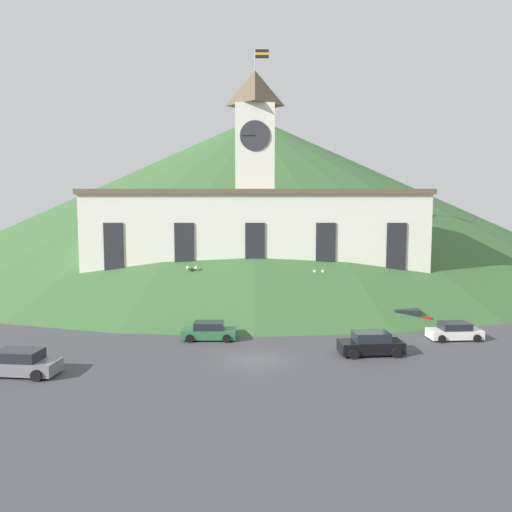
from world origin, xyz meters
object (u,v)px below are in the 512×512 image
object	(u,v)px
car_green_wagon	(210,331)
car_black_suv	(372,344)
street_lamp_far_right	(193,279)
car_gray_pickup	(21,363)
street_lamp_far_left	(320,281)
car_white_taxi	(456,332)
car_red_sedan	(408,317)
pedestrian	(353,311)

from	to	relation	value
car_green_wagon	car_black_suv	xyz separation A→B (m)	(12.98, -4.32, 0.11)
street_lamp_far_right	car_gray_pickup	size ratio (longest dim) A/B	0.92
street_lamp_far_right	car_black_suv	xyz separation A→B (m)	(15.81, -15.40, -2.83)
car_green_wagon	street_lamp_far_left	bearing A→B (deg)	-134.62
street_lamp_far_right	street_lamp_far_left	bearing A→B (deg)	0.00
car_white_taxi	car_black_suv	world-z (taller)	car_black_suv
car_red_sedan	pedestrian	bearing A→B (deg)	-8.72
car_black_suv	car_red_sedan	size ratio (longest dim) A/B	1.11
street_lamp_far_right	car_red_sedan	distance (m)	22.45
street_lamp_far_right	street_lamp_far_left	world-z (taller)	street_lamp_far_right
car_white_taxi	car_red_sedan	xyz separation A→B (m)	(-2.42, 5.87, -0.02)
car_gray_pickup	street_lamp_far_left	bearing A→B (deg)	47.71
car_green_wagon	car_gray_pickup	bearing A→B (deg)	36.57
car_black_suv	car_white_taxi	bearing A→B (deg)	22.33
street_lamp_far_right	car_white_taxi	size ratio (longest dim) A/B	1.09
car_green_wagon	car_gray_pickup	world-z (taller)	car_gray_pickup
street_lamp_far_left	car_red_sedan	size ratio (longest dim) A/B	1.01
car_red_sedan	pedestrian	world-z (taller)	pedestrian
car_white_taxi	car_gray_pickup	bearing A→B (deg)	-168.53
car_green_wagon	car_red_sedan	size ratio (longest dim) A/B	1.01
car_black_suv	car_red_sedan	distance (m)	11.75
car_black_suv	car_green_wagon	bearing A→B (deg)	156.15
street_lamp_far_right	street_lamp_far_left	xyz separation A→B (m)	(13.67, 0.00, -0.26)
car_red_sedan	street_lamp_far_right	bearing A→B (deg)	-7.23
car_gray_pickup	pedestrian	world-z (taller)	car_gray_pickup
street_lamp_far_left	pedestrian	distance (m)	5.37
street_lamp_far_right	pedestrian	xyz separation A→B (m)	(16.54, -3.82, -2.71)
street_lamp_far_left	car_white_taxi	distance (m)	15.41
street_lamp_far_right	street_lamp_far_left	size ratio (longest dim) A/B	1.09
car_gray_pickup	car_black_suv	world-z (taller)	car_black_suv
street_lamp_far_left	car_green_wagon	xyz separation A→B (m)	(-10.84, -11.08, -2.68)
car_gray_pickup	car_black_suv	bearing A→B (deg)	17.10
car_black_suv	pedestrian	bearing A→B (deg)	80.97
street_lamp_far_left	pedestrian	size ratio (longest dim) A/B	2.66
street_lamp_far_right	car_white_taxi	world-z (taller)	street_lamp_far_right
car_green_wagon	street_lamp_far_right	bearing A→B (deg)	-75.92
street_lamp_far_left	car_gray_pickup	distance (m)	30.60
street_lamp_far_left	car_gray_pickup	bearing A→B (deg)	-138.70
pedestrian	car_green_wagon	bearing A→B (deg)	-19.88
car_gray_pickup	pedestrian	size ratio (longest dim) A/B	3.15
car_black_suv	pedestrian	size ratio (longest dim) A/B	2.91
car_black_suv	pedestrian	xyz separation A→B (m)	(0.72, 11.57, 0.12)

